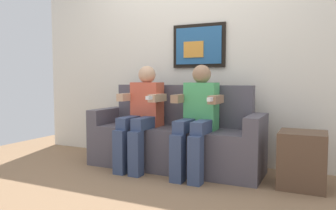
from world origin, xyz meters
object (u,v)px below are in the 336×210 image
Objects in this scene: person_on_left at (142,113)px; side_table_right at (302,160)px; couch at (175,139)px; person_on_right at (197,115)px.

person_on_left reaches higher than side_table_right.
person_on_left reaches higher than couch.
side_table_right is (0.97, 0.06, -0.36)m from person_on_right.
person_on_right is 1.04m from side_table_right.
person_on_left and person_on_right have the same top height.
person_on_right is at bearing -27.75° from couch.
person_on_right is (0.63, 0.00, 0.00)m from person_on_left.
side_table_right is at bearing 2.18° from person_on_left.
couch is at bearing 27.82° from person_on_left.
person_on_right is 2.22× the size of side_table_right.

